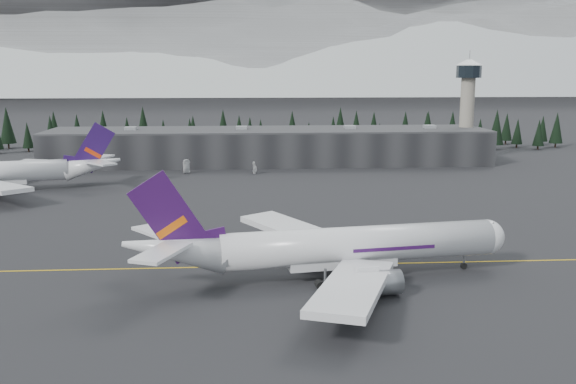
{
  "coord_description": "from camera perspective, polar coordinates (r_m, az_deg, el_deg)",
  "views": [
    {
      "loc": [
        -8.77,
        -110.11,
        33.82
      ],
      "look_at": [
        0.0,
        20.0,
        9.0
      ],
      "focal_mm": 40.0,
      "sensor_mm": 36.0,
      "label": 1
    }
  ],
  "objects": [
    {
      "name": "gse_vehicle_b",
      "position": [
        212.43,
        -2.97,
        1.8
      ],
      "size": [
        4.25,
        1.8,
        1.43
      ],
      "primitive_type": "imported",
      "rotation": [
        0.0,
        0.0,
        -1.55
      ],
      "color": "silver",
      "rests_on": "ground"
    },
    {
      "name": "jet_main",
      "position": [
        105.29,
        3.4,
        -4.93
      ],
      "size": [
        64.37,
        59.04,
        19.0
      ],
      "rotation": [
        0.0,
        0.0,
        0.14
      ],
      "color": "silver",
      "rests_on": "ground"
    },
    {
      "name": "ground",
      "position": [
        115.52,
        0.67,
        -6.25
      ],
      "size": [
        1400.0,
        1400.0,
        0.0
      ],
      "primitive_type": "plane",
      "color": "black",
      "rests_on": "ground"
    },
    {
      "name": "terminal",
      "position": [
        236.87,
        -1.71,
        4.1
      ],
      "size": [
        160.0,
        30.0,
        12.6
      ],
      "color": "black",
      "rests_on": "ground"
    },
    {
      "name": "jet_parked",
      "position": [
        198.44,
        -24.04,
        1.6
      ],
      "size": [
        63.93,
        58.37,
        19.07
      ],
      "rotation": [
        0.0,
        0.0,
        3.37
      ],
      "color": "silver",
      "rests_on": "ground"
    },
    {
      "name": "treeline",
      "position": [
        273.52,
        -2.01,
        5.25
      ],
      "size": [
        360.0,
        20.0,
        15.0
      ],
      "primitive_type": "cube",
      "color": "black",
      "rests_on": "ground"
    },
    {
      "name": "taxiline",
      "position": [
        113.61,
        0.75,
        -6.54
      ],
      "size": [
        400.0,
        0.4,
        0.02
      ],
      "primitive_type": "cube",
      "color": "gold",
      "rests_on": "ground"
    },
    {
      "name": "gse_vehicle_a",
      "position": [
        215.78,
        -9.02,
        1.81
      ],
      "size": [
        4.29,
        5.29,
        1.34
      ],
      "primitive_type": "imported",
      "rotation": [
        0.0,
        0.0,
        0.51
      ],
      "color": "silver",
      "rests_on": "ground"
    },
    {
      "name": "mountain_ridge",
      "position": [
        1110.65,
        -3.45,
        9.01
      ],
      "size": [
        4400.0,
        900.0,
        420.0
      ],
      "primitive_type": null,
      "color": "white",
      "rests_on": "ground"
    },
    {
      "name": "control_tower",
      "position": [
        252.63,
        15.67,
        8.02
      ],
      "size": [
        10.0,
        10.0,
        37.7
      ],
      "color": "gray",
      "rests_on": "ground"
    }
  ]
}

